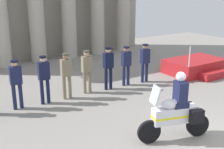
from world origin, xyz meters
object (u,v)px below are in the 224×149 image
object	(u,v)px
officer_in_row_1	(16,81)
officer_in_row_7	(145,60)
reviewing_stand	(196,66)
officer_in_row_3	(66,72)
motorcycle_with_rider	(177,112)
officer_in_row_2	(44,76)
officer_in_row_5	(108,65)
officer_in_row_6	(126,63)
officer_in_row_4	(87,68)

from	to	relation	value
officer_in_row_1	officer_in_row_7	bearing A→B (deg)	-177.22
reviewing_stand	officer_in_row_3	distance (m)	6.62
officer_in_row_3	motorcycle_with_rider	world-z (taller)	motorcycle_with_rider
reviewing_stand	officer_in_row_2	xyz separation A→B (m)	(-7.42, 0.29, 0.70)
officer_in_row_3	motorcycle_with_rider	bearing A→B (deg)	108.63
reviewing_stand	officer_in_row_7	distance (m)	3.02
officer_in_row_1	officer_in_row_2	xyz separation A→B (m)	(0.95, -0.06, 0.02)
officer_in_row_2	officer_in_row_5	world-z (taller)	officer_in_row_2
officer_in_row_2	officer_in_row_5	xyz separation A→B (m)	(2.68, 0.05, -0.01)
officer_in_row_6	officer_in_row_2	bearing A→B (deg)	4.77
officer_in_row_5	officer_in_row_7	xyz separation A→B (m)	(1.82, -0.06, -0.03)
officer_in_row_2	motorcycle_with_rider	xyz separation A→B (m)	(2.03, -4.36, -0.22)
motorcycle_with_rider	reviewing_stand	bearing A→B (deg)	-126.18
officer_in_row_5	officer_in_row_2	bearing A→B (deg)	4.60
officer_in_row_7	motorcycle_with_rider	world-z (taller)	motorcycle_with_rider
officer_in_row_2	officer_in_row_3	bearing A→B (deg)	-175.20
reviewing_stand	officer_in_row_6	bearing A→B (deg)	174.48
officer_in_row_6	officer_in_row_4	bearing A→B (deg)	1.17
officer_in_row_2	officer_in_row_4	bearing A→B (deg)	-171.58
motorcycle_with_rider	officer_in_row_3	bearing A→B (deg)	-58.08
officer_in_row_2	officer_in_row_5	size ratio (longest dim) A/B	1.01
reviewing_stand	officer_in_row_7	xyz separation A→B (m)	(-2.93, 0.29, 0.66)
officer_in_row_3	officer_in_row_7	bearing A→B (deg)	-176.92
officer_in_row_1	officer_in_row_5	size ratio (longest dim) A/B	0.99
motorcycle_with_rider	officer_in_row_2	bearing A→B (deg)	-48.20
officer_in_row_1	officer_in_row_5	bearing A→B (deg)	-176.64
officer_in_row_1	officer_in_row_6	xyz separation A→B (m)	(4.52, 0.02, -0.03)
officer_in_row_1	officer_in_row_6	distance (m)	4.52
reviewing_stand	officer_in_row_6	world-z (taller)	officer_in_row_6
officer_in_row_5	motorcycle_with_rider	size ratio (longest dim) A/B	0.84
officer_in_row_3	officer_in_row_7	world-z (taller)	officer_in_row_3
officer_in_row_7	officer_in_row_3	bearing A→B (deg)	3.08
officer_in_row_3	officer_in_row_6	distance (m)	2.72
reviewing_stand	officer_in_row_4	world-z (taller)	officer_in_row_4
officer_in_row_3	officer_in_row_4	bearing A→B (deg)	-168.25
officer_in_row_5	officer_in_row_7	bearing A→B (deg)	-178.36
officer_in_row_3	officer_in_row_6	world-z (taller)	officer_in_row_3
officer_in_row_2	officer_in_row_7	xyz separation A→B (m)	(4.50, -0.01, -0.04)
officer_in_row_3	motorcycle_with_rider	size ratio (longest dim) A/B	0.84
reviewing_stand	officer_in_row_1	world-z (taller)	officer_in_row_1
reviewing_stand	officer_in_row_1	xyz separation A→B (m)	(-8.37, 0.36, 0.68)
officer_in_row_4	officer_in_row_3	bearing A→B (deg)	11.75
officer_in_row_5	motorcycle_with_rider	xyz separation A→B (m)	(-0.64, -4.41, -0.21)
officer_in_row_1	officer_in_row_6	world-z (taller)	officer_in_row_1
officer_in_row_6	motorcycle_with_rider	distance (m)	4.70
officer_in_row_4	officer_in_row_7	distance (m)	2.73
officer_in_row_1	motorcycle_with_rider	bearing A→B (deg)	127.51
reviewing_stand	officer_in_row_7	bearing A→B (deg)	174.42
officer_in_row_3	officer_in_row_4	distance (m)	0.93
officer_in_row_5	officer_in_row_7	distance (m)	1.82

